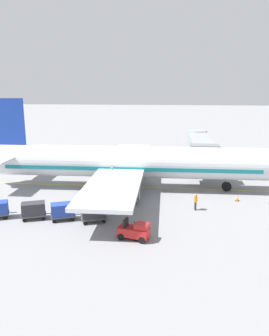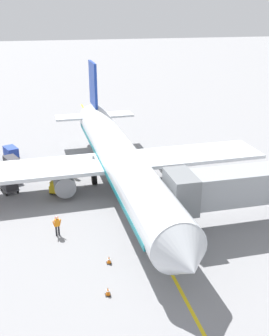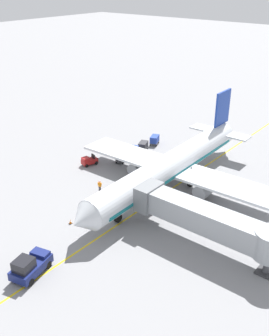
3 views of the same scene
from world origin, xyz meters
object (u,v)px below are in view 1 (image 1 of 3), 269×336
ground_crew_loader (89,190)px  safety_cone_nose_left (237,198)px  parked_airliner (129,163)px  ground_crew_wing_walker (196,201)px  jet_bridge (200,146)px  baggage_cart_third_in_train (33,209)px  baggage_tug_lead (115,198)px  baggage_cart_front (93,212)px  baggage_tug_trailing (135,231)px  baggage_cart_second_in_train (63,210)px

ground_crew_loader → safety_cone_nose_left: size_ratio=2.86×
parked_airliner → ground_crew_wing_walker: 10.21m
jet_bridge → ground_crew_loader: 19.89m
ground_crew_wing_walker → safety_cone_nose_left: (-3.30, 4.64, -0.66)m
baggage_cart_third_in_train → ground_crew_wing_walker: bearing=105.2°
baggage_tug_lead → jet_bridge: bearing=149.6°
baggage_tug_lead → ground_crew_wing_walker: 8.22m
parked_airliner → baggage_tug_lead: bearing=-7.2°
baggage_cart_third_in_train → safety_cone_nose_left: (-7.36, 19.61, -0.66)m
baggage_cart_third_in_train → baggage_cart_front: bearing=89.3°
parked_airliner → safety_cone_nose_left: bearing=74.6°
baggage_tug_lead → ground_crew_loader: (-1.73, -3.13, 0.24)m
jet_bridge → baggage_cart_third_in_train: bearing=-37.7°
baggage_cart_front → jet_bridge: bearing=153.1°
jet_bridge → baggage_tug_lead: bearing=-30.4°
baggage_tug_trailing → baggage_cart_second_in_train: (-3.30, -6.98, 0.24)m
jet_bridge → parked_airliner: bearing=-40.0°
jet_bridge → ground_crew_loader: (14.92, -12.91, -2.51)m
jet_bridge → baggage_cart_third_in_train: 27.21m
baggage_tug_trailing → parked_airliner: bearing=-171.0°
ground_crew_loader → baggage_cart_second_in_train: bearing=-7.9°
jet_bridge → ground_crew_wing_walker: bearing=-5.2°
baggage_tug_lead → baggage_cart_second_in_train: bearing=-40.6°
parked_airliner → baggage_cart_front: 11.14m
baggage_tug_trailing → baggage_cart_third_in_train: size_ratio=0.92×
jet_bridge → baggage_tug_trailing: 25.73m
baggage_cart_third_in_train → ground_crew_wing_walker: ground_crew_wing_walker is taller
baggage_cart_second_in_train → baggage_cart_third_in_train: (0.09, -2.75, 0.00)m
baggage_cart_third_in_train → ground_crew_wing_walker: (-4.06, 14.96, 0.00)m
baggage_tug_trailing → ground_crew_loader: bearing=-148.0°
baggage_cart_front → ground_crew_loader: size_ratio=1.74×
parked_airliner → baggage_cart_second_in_train: 11.83m
parked_airliner → baggage_tug_trailing: bearing=9.0°
baggage_cart_front → ground_crew_loader: 6.88m
baggage_cart_second_in_train → parked_airliner: bearing=155.7°
baggage_tug_lead → ground_crew_wing_walker: ground_crew_wing_walker is taller
ground_crew_wing_walker → baggage_tug_trailing: bearing=-35.8°
jet_bridge → baggage_cart_front: size_ratio=5.96×
baggage_cart_third_in_train → baggage_cart_second_in_train: bearing=91.8°
jet_bridge → safety_cone_nose_left: jet_bridge is taller
baggage_cart_third_in_train → safety_cone_nose_left: baggage_cart_third_in_train is taller
baggage_cart_second_in_train → safety_cone_nose_left: 18.37m
parked_airliner → baggage_cart_second_in_train: size_ratio=12.64×
jet_bridge → baggage_tug_lead: (16.66, -9.78, -2.75)m
baggage_cart_third_in_train → ground_crew_wing_walker: size_ratio=1.74×
ground_crew_loader → parked_airliner: bearing=137.0°
parked_airliner → ground_crew_loader: parked_airliner is taller
jet_bridge → baggage_cart_front: 24.25m
baggage_cart_front → ground_crew_loader: ground_crew_loader is taller
baggage_tug_lead → baggage_cart_second_in_train: 6.19m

